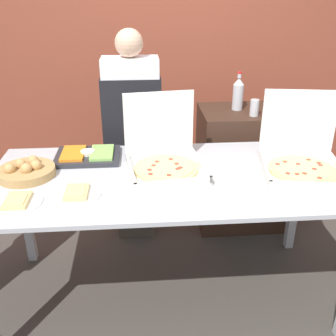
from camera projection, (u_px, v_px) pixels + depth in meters
name	position (u px, v px, depth m)	size (l,w,h in m)	color
ground_plane	(168.00, 292.00, 2.67)	(16.00, 16.00, 0.00)	#423D38
brick_wall_behind	(153.00, 43.00, 3.59)	(10.00, 0.06, 2.80)	brown
buffet_table	(168.00, 191.00, 2.33)	(2.09, 0.97, 0.88)	#B7BABF
pizza_box_far_left	(301.00, 158.00, 2.32)	(0.51, 0.53, 0.44)	silver
pizza_box_far_right	(164.00, 157.00, 2.34)	(0.48, 0.50, 0.43)	silver
paper_plate_front_center	(77.00, 193.00, 2.08)	(0.26, 0.26, 0.03)	white
paper_plate_front_left	(17.00, 201.00, 2.00)	(0.25, 0.25, 0.03)	white
veggie_tray	(88.00, 155.00, 2.50)	(0.40, 0.29, 0.05)	#28282D
bread_basket	(26.00, 171.00, 2.27)	(0.33, 0.33, 0.10)	tan
sideboard_podium	(246.00, 168.00, 3.27)	(0.79, 0.51, 1.00)	#382319
soda_bottle	(238.00, 93.00, 3.02)	(0.08, 0.08, 0.29)	#B7BCC1
soda_can_silver	(254.00, 108.00, 2.90)	(0.07, 0.07, 0.12)	silver
person_server_vest	(132.00, 129.00, 2.93)	(0.42, 0.24, 1.63)	#473D33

